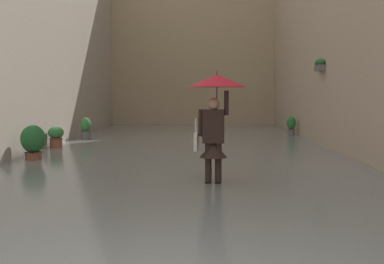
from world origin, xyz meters
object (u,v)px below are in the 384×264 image
Objects in this scene: potted_plant_far_right at (56,137)px; potted_plant_mid_right at (86,129)px; potted_plant_near_right at (33,142)px; potted_plant_mid_left at (291,126)px; person_wading at (215,105)px.

potted_plant_mid_right is (-0.25, -2.80, 0.05)m from potted_plant_far_right.
potted_plant_mid_left is at bearing -136.19° from potted_plant_near_right.
potted_plant_near_right is 1.14× the size of potted_plant_mid_left.
potted_plant_near_right is at bearing 89.52° from potted_plant_mid_right.
potted_plant_mid_left is (-7.54, -1.81, -0.01)m from potted_plant_mid_right.
potted_plant_mid_right is (4.30, -8.63, -1.03)m from person_wading.
potted_plant_far_right is 9.05m from potted_plant_mid_left.
person_wading reaches higher than potted_plant_mid_left.
potted_plant_mid_right reaches higher than potted_plant_far_right.
potted_plant_mid_right is at bearing -63.49° from person_wading.
potted_plant_mid_right is 1.04× the size of potted_plant_mid_left.
potted_plant_near_right reaches higher than potted_plant_far_right.
potted_plant_mid_left is at bearing -107.22° from person_wading.
person_wading is 5.46m from potted_plant_near_right.
person_wading is 10.97m from potted_plant_mid_left.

